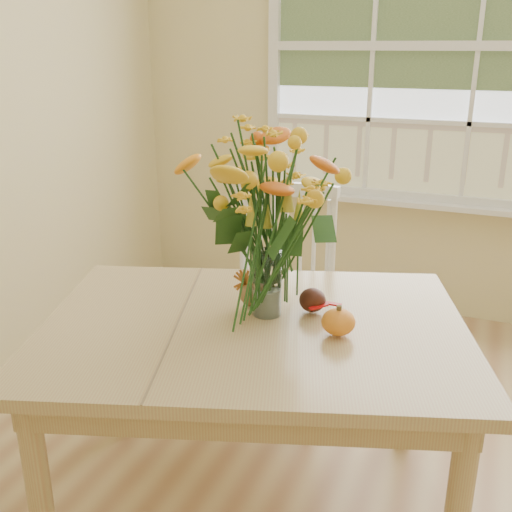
% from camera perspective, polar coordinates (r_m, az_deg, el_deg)
% --- Properties ---
extents(wall_back, '(4.00, 0.02, 2.70)m').
position_cam_1_polar(wall_back, '(3.54, 20.07, 15.03)').
color(wall_back, beige).
rests_on(wall_back, floor).
extents(window, '(2.42, 0.12, 1.74)m').
position_cam_1_polar(window, '(3.49, 20.40, 17.95)').
color(window, silver).
rests_on(window, wall_back).
extents(dining_table, '(1.57, 1.33, 0.72)m').
position_cam_1_polar(dining_table, '(1.96, -0.22, -8.82)').
color(dining_table, tan).
rests_on(dining_table, floor).
extents(windsor_chair, '(0.49, 0.47, 0.97)m').
position_cam_1_polar(windsor_chair, '(2.64, 2.36, -3.06)').
color(windsor_chair, white).
rests_on(windsor_chair, floor).
extents(flower_vase, '(0.45, 0.45, 0.54)m').
position_cam_1_polar(flower_vase, '(1.87, 1.10, 3.50)').
color(flower_vase, white).
rests_on(flower_vase, dining_table).
extents(pumpkin, '(0.10, 0.10, 0.08)m').
position_cam_1_polar(pumpkin, '(1.84, 7.84, -6.36)').
color(pumpkin, '#DF5C1A').
rests_on(pumpkin, dining_table).
extents(turkey_figurine, '(0.11, 0.08, 0.12)m').
position_cam_1_polar(turkey_figurine, '(1.99, -0.21, -3.76)').
color(turkey_figurine, '#CCB78C').
rests_on(turkey_figurine, dining_table).
extents(dark_gourd, '(0.13, 0.09, 0.08)m').
position_cam_1_polar(dark_gourd, '(1.98, 5.39, -4.31)').
color(dark_gourd, '#38160F').
rests_on(dark_gourd, dining_table).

